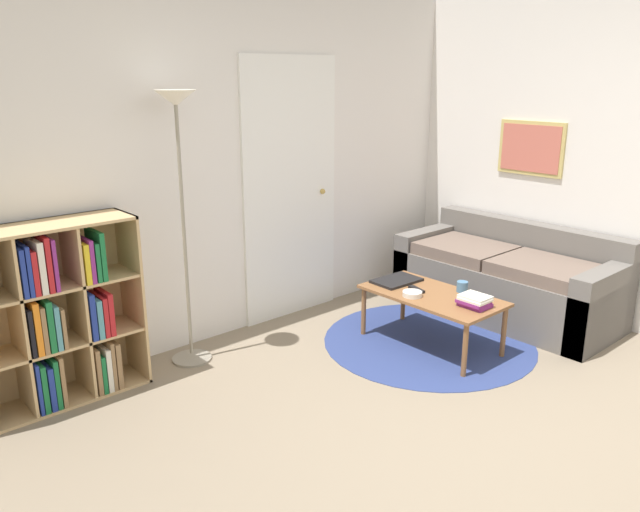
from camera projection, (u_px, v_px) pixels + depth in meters
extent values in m
plane|color=gray|center=(496.00, 468.00, 3.18)|extent=(14.00, 14.00, 0.00)
cube|color=silver|center=(225.00, 164.00, 4.53)|extent=(7.61, 0.05, 2.60)
cube|color=white|center=(291.00, 191.00, 4.95)|extent=(0.92, 0.02, 2.07)
sphere|color=tan|center=(323.00, 191.00, 5.15)|extent=(0.04, 0.04, 0.04)
cube|color=silver|center=(544.00, 153.00, 5.14)|extent=(0.05, 5.37, 2.60)
cube|color=tan|center=(531.00, 148.00, 5.18)|extent=(0.02, 0.59, 0.44)
cube|color=#C66656|center=(530.00, 148.00, 5.18)|extent=(0.01, 0.53, 0.38)
cylinder|color=navy|center=(428.00, 341.00, 4.67)|extent=(1.56, 1.56, 0.01)
cube|color=tan|center=(132.00, 296.00, 4.02)|extent=(0.02, 0.34, 1.11)
cube|color=tan|center=(36.00, 227.00, 3.53)|extent=(1.08, 0.34, 0.02)
cube|color=tan|center=(59.00, 399.00, 3.84)|extent=(1.08, 0.34, 0.02)
cube|color=tan|center=(39.00, 309.00, 3.80)|extent=(1.08, 0.02, 1.11)
cube|color=tan|center=(17.00, 324.00, 3.57)|extent=(0.02, 0.32, 1.07)
cube|color=tan|center=(77.00, 309.00, 3.79)|extent=(0.02, 0.32, 1.07)
cube|color=tan|center=(52.00, 344.00, 3.73)|extent=(1.04, 0.32, 0.02)
cube|color=tan|center=(44.00, 288.00, 3.63)|extent=(1.04, 0.32, 0.02)
cube|color=navy|center=(34.00, 385.00, 3.66)|extent=(0.02, 0.22, 0.32)
cube|color=#196B38|center=(38.00, 383.00, 3.70)|extent=(0.03, 0.27, 0.30)
cube|color=navy|center=(45.00, 383.00, 3.73)|extent=(0.03, 0.27, 0.27)
cube|color=#196B38|center=(51.00, 379.00, 3.73)|extent=(0.03, 0.24, 0.31)
cube|color=olive|center=(58.00, 378.00, 3.74)|extent=(0.03, 0.20, 0.32)
cube|color=olive|center=(91.00, 367.00, 3.90)|extent=(0.03, 0.27, 0.30)
cube|color=#196B38|center=(97.00, 370.00, 3.93)|extent=(0.03, 0.26, 0.25)
cube|color=silver|center=(104.00, 367.00, 3.92)|extent=(0.03, 0.19, 0.28)
cube|color=olive|center=(108.00, 362.00, 3.94)|extent=(0.02, 0.21, 0.32)
cube|color=olive|center=(113.00, 362.00, 3.96)|extent=(0.03, 0.20, 0.30)
cube|color=black|center=(27.00, 331.00, 3.55)|extent=(0.02, 0.19, 0.28)
cube|color=orange|center=(33.00, 326.00, 3.58)|extent=(0.03, 0.21, 0.32)
cube|color=olive|center=(38.00, 326.00, 3.62)|extent=(0.03, 0.27, 0.28)
cube|color=#196B38|center=(44.00, 322.00, 3.64)|extent=(0.03, 0.26, 0.31)
cube|color=teal|center=(52.00, 324.00, 3.65)|extent=(0.03, 0.22, 0.27)
cube|color=olive|center=(58.00, 325.00, 3.68)|extent=(0.02, 0.22, 0.25)
cube|color=navy|center=(88.00, 315.00, 3.77)|extent=(0.03, 0.19, 0.29)
cube|color=teal|center=(94.00, 316.00, 3.82)|extent=(0.03, 0.22, 0.25)
cube|color=#B21E23|center=(99.00, 314.00, 3.84)|extent=(0.03, 0.23, 0.25)
cube|color=#B21E23|center=(105.00, 311.00, 3.86)|extent=(0.03, 0.22, 0.27)
cube|color=navy|center=(19.00, 271.00, 3.45)|extent=(0.03, 0.19, 0.28)
cube|color=navy|center=(24.00, 268.00, 3.48)|extent=(0.02, 0.23, 0.29)
cube|color=#B21E23|center=(30.00, 271.00, 3.50)|extent=(0.03, 0.21, 0.26)
cube|color=silver|center=(36.00, 265.00, 3.53)|extent=(0.03, 0.24, 0.30)
cube|color=#B21E23|center=(42.00, 262.00, 3.55)|extent=(0.03, 0.25, 0.32)
cube|color=#7F287A|center=(49.00, 262.00, 3.57)|extent=(0.02, 0.23, 0.30)
cube|color=gold|center=(81.00, 262.00, 3.69)|extent=(0.03, 0.21, 0.24)
cube|color=#7F287A|center=(86.00, 259.00, 3.71)|extent=(0.03, 0.23, 0.26)
cube|color=#196B38|center=(92.00, 260.00, 3.73)|extent=(0.03, 0.21, 0.24)
cube|color=#196B38|center=(96.00, 254.00, 3.75)|extent=(0.03, 0.23, 0.30)
cylinder|color=gray|center=(192.00, 358.00, 4.38)|extent=(0.28, 0.28, 0.01)
cylinder|color=gray|center=(184.00, 233.00, 4.12)|extent=(0.02, 0.02, 1.74)
cone|color=white|center=(175.00, 98.00, 3.88)|extent=(0.26, 0.26, 0.10)
cube|color=#66605B|center=(505.00, 289.00, 5.15)|extent=(0.80, 1.76, 0.44)
cube|color=#66605B|center=(528.00, 264.00, 5.31)|extent=(0.16, 1.76, 0.73)
cube|color=#66605B|center=(602.00, 307.00, 4.55)|extent=(0.80, 0.16, 0.58)
cube|color=#66605B|center=(429.00, 260.00, 5.70)|extent=(0.80, 0.16, 0.58)
cube|color=#6F5C51|center=(544.00, 269.00, 4.76)|extent=(0.60, 0.70, 0.10)
cube|color=#6F5C51|center=(465.00, 250.00, 5.28)|extent=(0.60, 0.70, 0.10)
cube|color=brown|center=(432.00, 295.00, 4.50)|extent=(0.54, 1.01, 0.02)
cylinder|color=brown|center=(465.00, 350.00, 4.08)|extent=(0.04, 0.04, 0.38)
cylinder|color=brown|center=(364.00, 311.00, 4.75)|extent=(0.04, 0.04, 0.38)
cylinder|color=brown|center=(504.00, 332.00, 4.37)|extent=(0.04, 0.04, 0.38)
cylinder|color=brown|center=(403.00, 297.00, 5.04)|extent=(0.04, 0.04, 0.38)
cube|color=black|center=(396.00, 281.00, 4.76)|extent=(0.37, 0.25, 0.02)
cylinder|color=silver|center=(412.00, 294.00, 4.45)|extent=(0.14, 0.14, 0.04)
cube|color=#7F287A|center=(475.00, 305.00, 4.26)|extent=(0.16, 0.19, 0.03)
cube|color=#7F287A|center=(473.00, 302.00, 4.24)|extent=(0.16, 0.19, 0.02)
cube|color=silver|center=(475.00, 299.00, 4.23)|extent=(0.16, 0.19, 0.02)
cube|color=silver|center=(475.00, 297.00, 4.24)|extent=(0.16, 0.19, 0.02)
cylinder|color=teal|center=(462.00, 287.00, 4.54)|extent=(0.08, 0.08, 0.08)
cube|color=black|center=(417.00, 289.00, 4.56)|extent=(0.08, 0.16, 0.02)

